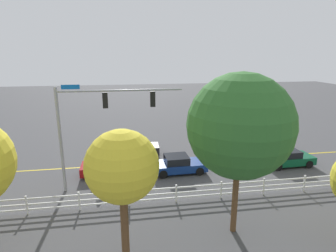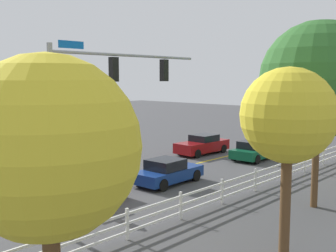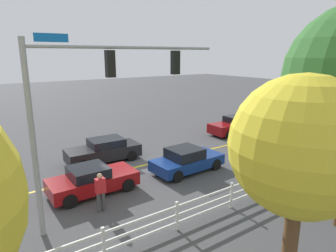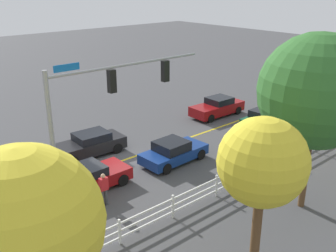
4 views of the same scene
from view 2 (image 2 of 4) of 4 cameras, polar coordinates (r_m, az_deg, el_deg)
The scene contains 13 objects.
ground_plane at distance 22.56m, azimuth -8.55°, elevation -8.11°, with size 120.00×120.00×0.00m, color #444447.
lane_center_stripe at distance 25.18m, azimuth -1.40°, elevation -6.47°, with size 28.00×0.16×0.01m, color gold.
signal_assembly at distance 16.81m, azimuth -9.22°, elevation 4.15°, with size 7.97×0.38×7.08m.
car_0 at distance 23.60m, azimuth -12.86°, elevation -5.83°, with size 4.47×2.01×1.42m.
car_1 at distance 29.74m, azimuth 11.88°, elevation -3.30°, with size 4.07×2.09×1.34m.
car_2 at distance 31.38m, azimuth 4.77°, elevation -2.59°, with size 4.60×1.99×1.46m.
car_3 at distance 22.58m, azimuth -0.09°, elevation -6.33°, with size 4.18×2.04×1.37m.
car_4 at distance 19.50m, azimuth -11.90°, elevation -8.61°, with size 4.09×1.93×1.32m.
pedestrian at distance 17.78m, azimuth -9.27°, elevation -9.07°, with size 0.40×0.27×1.69m.
white_rail_fence at distance 20.39m, azimuth 9.81°, elevation -7.98°, with size 26.10×0.10×1.15m.
tree_2 at distance 19.05m, azimuth 20.08°, elevation 6.01°, with size 5.07×5.07×8.18m.
tree_3 at distance 9.83m, azimuth -16.22°, elevation -2.91°, with size 4.31×4.31×6.30m.
tree_4 at distance 13.50m, azimuth 16.24°, elevation 1.28°, with size 3.04×3.04×6.07m.
Camera 2 is at (13.63, 17.05, 5.71)m, focal length 44.21 mm.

